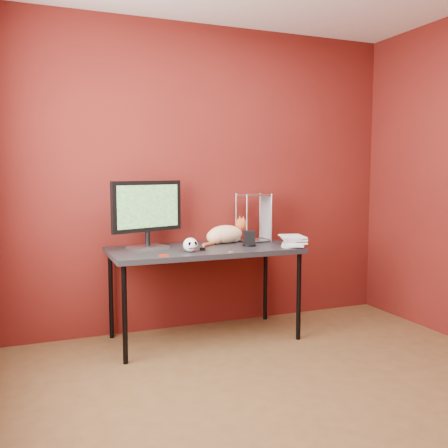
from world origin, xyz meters
name	(u,v)px	position (x,y,z in m)	size (l,w,h in m)	color
room	(314,155)	(0.00, 0.00, 1.45)	(3.52, 3.52, 2.61)	#52371C
desk	(204,254)	(-0.15, 1.37, 0.70)	(1.50, 0.70, 0.75)	black
monitor	(147,211)	(-0.58, 1.48, 1.05)	(0.60, 0.28, 0.53)	#AEAEB3
cat	(226,234)	(0.10, 1.54, 0.83)	(0.46, 0.26, 0.23)	orange
skull_mug	(190,245)	(-0.32, 1.20, 0.81)	(0.11, 0.11, 0.11)	white
speaker	(249,239)	(0.22, 1.31, 0.81)	(0.11, 0.11, 0.12)	black
book_stack	(283,186)	(0.48, 1.22, 1.24)	(0.28, 0.30, 0.98)	beige
wire_rack	(254,218)	(0.37, 1.55, 0.96)	(0.26, 0.21, 0.42)	#AEAEB3
pocket_knife	(164,256)	(-0.56, 1.08, 0.76)	(0.07, 0.02, 0.01)	#A5200C
black_gadget	(203,249)	(-0.21, 1.24, 0.76)	(0.04, 0.03, 0.02)	black
washer	(231,252)	(-0.04, 1.08, 0.75)	(0.04, 0.04, 0.00)	#AEAEB3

